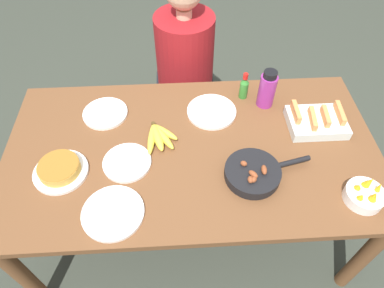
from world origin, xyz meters
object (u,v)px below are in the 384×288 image
(empty_plate_near_front, at_px, (127,163))
(fruit_bowl_mango, at_px, (365,195))
(person_figure, at_px, (185,82))
(skillet, at_px, (254,173))
(hot_sauce_bottle, at_px, (244,87))
(banana_bunch, at_px, (159,136))
(empty_plate_far_left, at_px, (113,213))
(water_bottle, at_px, (267,89))
(melon_tray, at_px, (317,121))
(empty_plate_far_right, at_px, (211,112))
(frittata_plate_center, at_px, (60,169))
(empty_plate_mid_edge, at_px, (105,113))

(empty_plate_near_front, xyz_separation_m, fruit_bowl_mango, (1.00, -0.24, 0.03))
(person_figure, bearing_deg, skillet, -74.60)
(empty_plate_near_front, xyz_separation_m, hot_sauce_bottle, (0.59, 0.42, 0.06))
(banana_bunch, bearing_deg, empty_plate_far_left, -114.94)
(empty_plate_near_front, relative_size, empty_plate_far_left, 0.86)
(water_bottle, bearing_deg, banana_bunch, -158.94)
(melon_tray, xyz_separation_m, empty_plate_far_right, (-0.51, 0.12, -0.02))
(melon_tray, height_order, hot_sauce_bottle, hot_sauce_bottle)
(frittata_plate_center, height_order, water_bottle, water_bottle)
(fruit_bowl_mango, bearing_deg, frittata_plate_center, 170.76)
(empty_plate_near_front, xyz_separation_m, water_bottle, (0.70, 0.36, 0.09))
(skillet, bearing_deg, banana_bunch, 136.06)
(hot_sauce_bottle, distance_m, person_figure, 0.60)
(melon_tray, relative_size, empty_plate_far_right, 1.09)
(melon_tray, bearing_deg, frittata_plate_center, -169.78)
(skillet, bearing_deg, empty_plate_near_front, 156.30)
(skillet, height_order, empty_plate_near_front, skillet)
(banana_bunch, distance_m, frittata_plate_center, 0.47)
(frittata_plate_center, bearing_deg, skillet, -4.72)
(skillet, height_order, water_bottle, water_bottle)
(banana_bunch, height_order, hot_sauce_bottle, hot_sauce_bottle)
(banana_bunch, relative_size, empty_plate_mid_edge, 0.90)
(skillet, relative_size, empty_plate_far_left, 1.54)
(empty_plate_far_left, height_order, person_figure, person_figure)
(empty_plate_far_right, distance_m, empty_plate_mid_edge, 0.55)
(frittata_plate_center, bearing_deg, hot_sauce_bottle, 27.08)
(frittata_plate_center, relative_size, hot_sauce_bottle, 1.57)
(banana_bunch, height_order, person_figure, person_figure)
(skillet, distance_m, empty_plate_mid_edge, 0.81)
(skillet, xyz_separation_m, empty_plate_mid_edge, (-0.69, 0.43, -0.02))
(empty_plate_far_left, bearing_deg, empty_plate_mid_edge, 99.02)
(banana_bunch, distance_m, person_figure, 0.76)
(empty_plate_mid_edge, height_order, fruit_bowl_mango, fruit_bowl_mango)
(melon_tray, bearing_deg, empty_plate_mid_edge, 172.44)
(melon_tray, xyz_separation_m, empty_plate_near_front, (-0.92, -0.18, -0.02))
(frittata_plate_center, xyz_separation_m, hot_sauce_bottle, (0.89, 0.45, 0.04))
(melon_tray, bearing_deg, empty_plate_near_front, -168.70)
(empty_plate_near_front, height_order, empty_plate_mid_edge, same)
(banana_bunch, bearing_deg, empty_plate_mid_edge, 146.71)
(empty_plate_far_right, height_order, fruit_bowl_mango, fruit_bowl_mango)
(empty_plate_far_left, distance_m, water_bottle, 0.97)
(melon_tray, xyz_separation_m, frittata_plate_center, (-1.22, -0.22, -0.01))
(empty_plate_far_right, distance_m, fruit_bowl_mango, 0.80)
(frittata_plate_center, bearing_deg, empty_plate_far_right, 25.73)
(skillet, bearing_deg, empty_plate_far_left, -179.16)
(empty_plate_far_right, xyz_separation_m, fruit_bowl_mango, (0.58, -0.55, 0.03))
(skillet, distance_m, hot_sauce_bottle, 0.53)
(melon_tray, relative_size, empty_plate_near_front, 1.26)
(melon_tray, bearing_deg, person_figure, 133.60)
(skillet, distance_m, person_figure, 1.02)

